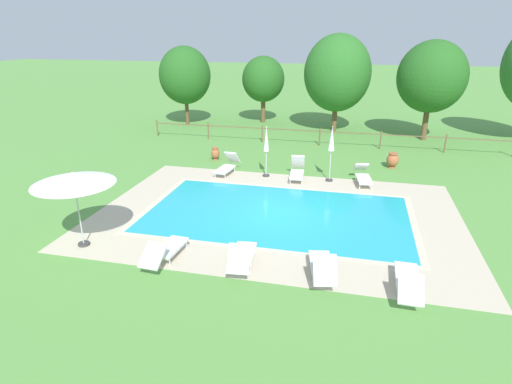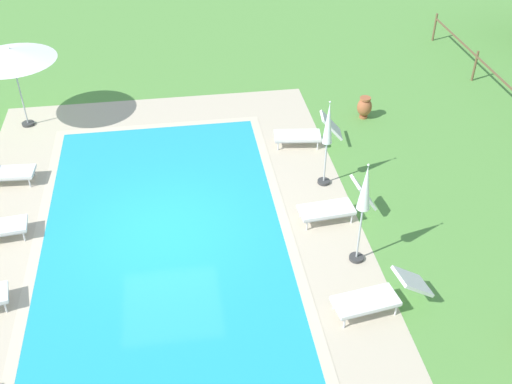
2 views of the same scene
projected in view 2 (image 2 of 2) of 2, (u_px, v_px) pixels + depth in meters
name	position (u px, v px, depth m)	size (l,w,h in m)	color
ground_plane	(164.00, 230.00, 14.23)	(160.00, 160.00, 0.00)	#599342
pool_deck_paving	(163.00, 230.00, 14.23)	(13.31, 9.24, 0.01)	beige
swimming_pool_water	(163.00, 230.00, 14.22)	(9.54, 5.47, 0.01)	#23A8C1
pool_coping_rim	(163.00, 230.00, 14.22)	(10.02, 5.95, 0.01)	beige
sun_lounger_north_near_steps	(337.00, 205.00, 14.35)	(0.75, 1.86, 1.02)	white
sun_lounger_north_far	(307.00, 133.00, 17.04)	(0.82, 1.95, 0.96)	white
sun_lounger_south_near_corner	(379.00, 296.00, 12.03)	(0.90, 2.08, 0.82)	white
patio_umbrella_open_foreground	(11.00, 55.00, 16.86)	(2.46, 2.46, 2.45)	#383838
patio_umbrella_closed_row_west	(328.00, 131.00, 14.84)	(0.32, 0.32, 2.38)	#383838
patio_umbrella_closed_row_centre	(364.00, 196.00, 12.39)	(0.32, 0.32, 2.53)	#383838
terracotta_urn_near_fence	(364.00, 107.00, 18.32)	(0.44, 0.44, 0.68)	#A85B38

